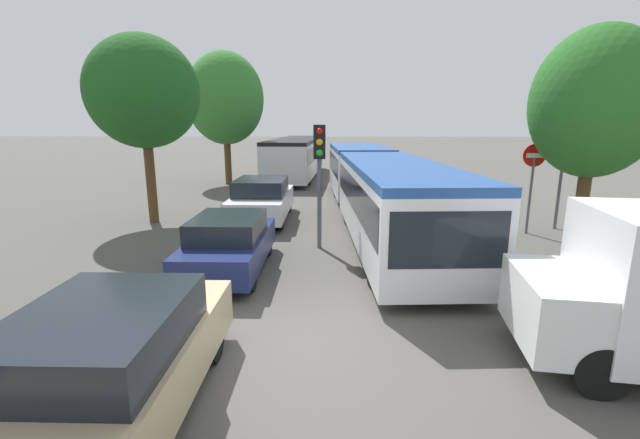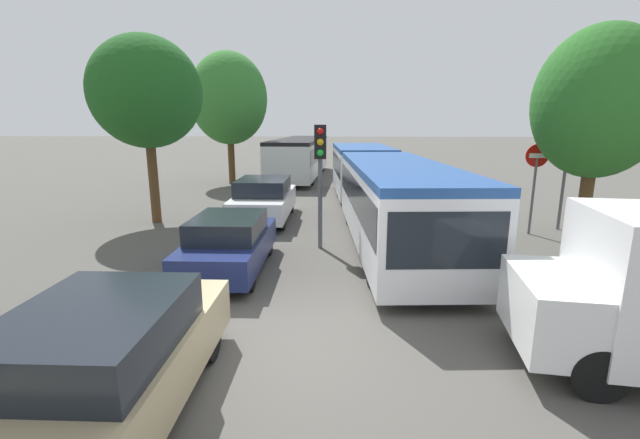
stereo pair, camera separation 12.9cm
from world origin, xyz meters
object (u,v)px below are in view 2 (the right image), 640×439
traffic_light (320,159)px  tree_left_mid (146,93)px  queued_car_white (264,199)px  tree_right_near (598,107)px  articulated_bus (378,182)px  city_bus_rear (300,155)px  direction_sign_post (567,151)px  no_entry_sign (535,175)px  queued_car_tan (104,364)px  queued_car_navy (229,243)px  tree_left_far (229,99)px

traffic_light → tree_left_mid: (-5.95, 3.00, 1.92)m
queued_car_white → tree_right_near: size_ratio=0.73×
traffic_light → articulated_bus: bearing=149.1°
city_bus_rear → direction_sign_post: 16.53m
no_entry_sign → tree_left_mid: 12.81m
city_bus_rear → tree_right_near: 18.09m
queued_car_tan → traffic_light: traffic_light is taller
city_bus_rear → traffic_light: (1.95, -15.81, 1.08)m
traffic_light → no_entry_sign: traffic_light is taller
queued_car_navy → tree_left_far: bearing=13.3°
queued_car_white → direction_sign_post: direction_sign_post is taller
city_bus_rear → no_entry_sign: no_entry_sign is taller
city_bus_rear → tree_left_mid: 13.76m
tree_left_mid → tree_right_near: size_ratio=1.05×
no_entry_sign → articulated_bus: bearing=-110.7°
traffic_light → direction_sign_post: (7.78, 2.49, 0.07)m
queued_car_tan → tree_left_far: 20.56m
tree_left_mid → direction_sign_post: bearing=-2.1°
queued_car_tan → tree_left_far: tree_left_far is taller
city_bus_rear → queued_car_tan: size_ratio=2.66×
tree_left_mid → tree_right_near: (13.36, -2.48, -0.56)m
tree_left_mid → queued_car_white: bearing=5.9°
city_bus_rear → queued_car_tan: city_bus_rear is taller
articulated_bus → no_entry_sign: 5.00m
no_entry_sign → tree_right_near: size_ratio=0.47×
no_entry_sign → tree_right_near: tree_right_near is taller
traffic_light → no_entry_sign: size_ratio=1.21×
tree_left_mid → queued_car_navy: bearing=-52.1°
tree_right_near → tree_left_far: bearing=137.1°
queued_car_navy → tree_left_mid: size_ratio=0.62×
direction_sign_post → tree_left_far: (-13.36, 10.12, 2.16)m
queued_car_tan → no_entry_sign: size_ratio=1.53×
traffic_light → tree_right_near: 7.55m
tree_right_near → direction_sign_post: bearing=79.5°
direction_sign_post → tree_left_far: 16.90m
queued_car_tan → tree_right_near: tree_right_near is taller
articulated_bus → tree_left_far: bearing=-143.9°
traffic_light → direction_sign_post: bearing=104.8°
tree_left_far → queued_car_navy: bearing=-76.4°
queued_car_white → traffic_light: traffic_light is taller
tree_left_far → no_entry_sign: bearing=-41.6°
direction_sign_post → queued_car_tan: bearing=46.4°
direction_sign_post → tree_left_far: tree_left_far is taller
articulated_bus → queued_car_tan: (-4.08, -10.86, -0.61)m
queued_car_white → tree_left_far: 10.60m
queued_car_navy → traffic_light: 3.39m
articulated_bus → tree_left_far: (-7.48, 9.03, 3.35)m
queued_car_tan → tree_left_far: size_ratio=0.60×
tree_left_far → traffic_light: bearing=-66.1°
queued_car_navy → queued_car_white: size_ratio=0.89×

